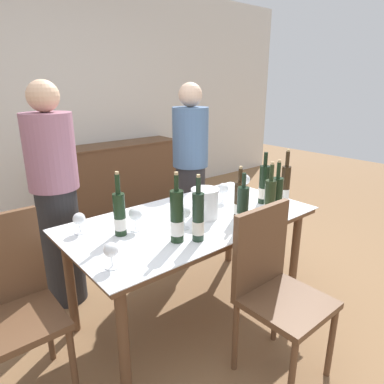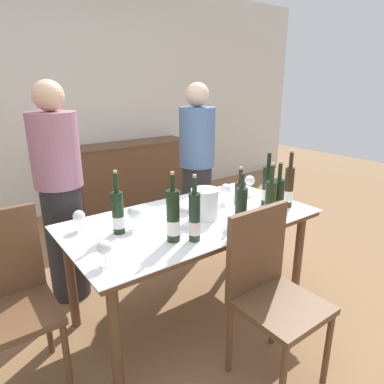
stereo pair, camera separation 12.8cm
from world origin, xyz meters
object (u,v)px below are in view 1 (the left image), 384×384
(wine_glass_3, at_px, (111,251))
(wine_glass_4, at_px, (79,220))
(chair_near_front, at_px, (274,282))
(wine_bottle_5, at_px, (198,218))
(wine_bottle_6, at_px, (270,201))
(wine_glass_5, at_px, (223,189))
(wine_bottle_1, at_px, (276,198))
(wine_bottle_8, at_px, (120,215))
(wine_bottle_2, at_px, (264,186))
(dining_table, at_px, (192,228))
(person_guest_left, at_px, (190,170))
(wine_glass_1, at_px, (245,180))
(person_host, at_px, (56,199))
(wine_glass_0, at_px, (184,213))
(sideboard_cabinet, at_px, (122,174))
(wine_bottle_0, at_px, (243,210))
(wine_bottle_4, at_px, (239,201))
(chair_left_end, at_px, (9,299))
(wine_bottle_7, at_px, (177,218))
(wine_glass_2, at_px, (135,215))
(wine_bottle_3, at_px, (285,186))
(ice_bucket, at_px, (205,202))

(wine_glass_3, bearing_deg, wine_glass_4, 84.90)
(chair_near_front, bearing_deg, wine_bottle_5, 119.36)
(wine_bottle_6, bearing_deg, wine_glass_5, 87.12)
(wine_bottle_5, distance_m, wine_bottle_6, 0.56)
(wine_bottle_1, height_order, wine_bottle_8, same)
(wine_bottle_2, distance_m, wine_glass_3, 1.31)
(dining_table, distance_m, wine_bottle_6, 0.54)
(wine_bottle_5, height_order, person_guest_left, person_guest_left)
(wine_bottle_8, height_order, wine_glass_1, wine_bottle_8)
(wine_glass_5, distance_m, person_host, 1.20)
(wine_bottle_5, relative_size, wine_glass_0, 2.57)
(wine_bottle_6, height_order, wine_glass_1, wine_bottle_6)
(sideboard_cabinet, distance_m, wine_bottle_0, 2.80)
(dining_table, height_order, wine_glass_4, wine_glass_4)
(person_guest_left, bearing_deg, wine_glass_0, -131.64)
(sideboard_cabinet, distance_m, wine_glass_1, 2.24)
(wine_bottle_4, distance_m, chair_left_end, 1.42)
(wine_bottle_7, distance_m, wine_glass_2, 0.30)
(wine_bottle_4, distance_m, person_host, 1.27)
(sideboard_cabinet, distance_m, person_host, 2.17)
(wine_bottle_6, bearing_deg, wine_glass_3, 174.15)
(wine_bottle_5, distance_m, chair_near_front, 0.54)
(wine_bottle_2, height_order, wine_bottle_3, wine_bottle_3)
(wine_bottle_8, xyz_separation_m, wine_glass_0, (0.34, -0.17, -0.02))
(wine_bottle_3, bearing_deg, wine_glass_1, 91.12)
(wine_bottle_3, relative_size, wine_glass_4, 3.24)
(ice_bucket, bearing_deg, wine_glass_3, -166.36)
(wine_bottle_6, bearing_deg, wine_bottle_7, 168.27)
(wine_glass_4, bearing_deg, wine_bottle_5, -48.05)
(wine_bottle_3, relative_size, wine_bottle_4, 1.17)
(wine_bottle_0, bearing_deg, wine_bottle_7, 161.79)
(wine_glass_1, relative_size, wine_glass_2, 1.04)
(wine_glass_5, height_order, person_guest_left, person_guest_left)
(sideboard_cabinet, distance_m, wine_bottle_5, 2.82)
(sideboard_cabinet, distance_m, wine_glass_5, 2.31)
(wine_bottle_0, bearing_deg, wine_bottle_4, 48.32)
(wine_bottle_4, bearing_deg, wine_glass_5, 63.16)
(wine_bottle_1, relative_size, wine_bottle_7, 0.95)
(person_guest_left, bearing_deg, wine_glass_3, -142.71)
(ice_bucket, relative_size, chair_left_end, 0.21)
(wine_glass_2, bearing_deg, wine_bottle_5, -60.27)
(wine_bottle_2, distance_m, wine_glass_1, 0.27)
(ice_bucket, height_order, wine_bottle_8, wine_bottle_8)
(ice_bucket, height_order, wine_bottle_4, wine_bottle_4)
(wine_bottle_1, relative_size, wine_glass_2, 2.62)
(wine_bottle_0, bearing_deg, wine_glass_3, 172.66)
(ice_bucket, height_order, wine_glass_4, ice_bucket)
(ice_bucket, bearing_deg, wine_glass_4, 157.92)
(wine_bottle_2, bearing_deg, wine_bottle_6, -135.06)
(wine_bottle_6, xyz_separation_m, wine_glass_3, (-1.07, 0.11, -0.04))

